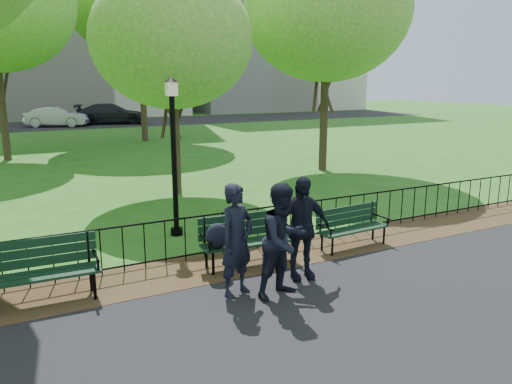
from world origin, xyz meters
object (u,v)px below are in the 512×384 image
tree_near_e (172,39)px  person_left (237,240)px  park_bench_left_a (34,265)px  person_right (301,228)px  park_bench_main (235,234)px  lamppost (174,151)px  tree_mid_e (327,10)px  park_bench_right_a (351,222)px  sedan_dark (112,114)px  person_mid (284,240)px  sedan_silver (56,117)px

tree_near_e → person_left: tree_near_e is taller
park_bench_left_a → person_right: size_ratio=1.07×
park_bench_main → person_right: size_ratio=1.03×
park_bench_main → lamppost: (-0.31, 2.48, 1.28)m
park_bench_left_a → tree_mid_e: bearing=37.2°
park_bench_main → tree_near_e: tree_near_e is taller
park_bench_right_a → sedan_dark: sedan_dark is taller
lamppost → tree_mid_e: (7.88, 5.44, 4.06)m
park_bench_main → tree_mid_e: bearing=49.3°
park_bench_main → tree_mid_e: 12.18m
lamppost → sedan_dark: 30.77m
sedan_dark → park_bench_right_a: bearing=-166.6°
park_bench_main → tree_mid_e: tree_mid_e is taller
person_mid → person_right: size_ratio=1.02×
park_bench_main → tree_near_e: size_ratio=0.29×
lamppost → tree_mid_e: bearing=34.6°
person_right → person_left: bearing=-166.0°
park_bench_left_a → sedan_dark: sedan_dark is taller
lamppost → person_left: 3.72m
person_mid → sedan_silver: 33.73m
tree_near_e → tree_mid_e: tree_mid_e is taller
tree_mid_e → person_right: bearing=-127.1°
park_bench_right_a → tree_near_e: size_ratio=0.25×
tree_near_e → sedan_silver: 25.94m
tree_mid_e → sedan_silver: 25.88m
park_bench_right_a → tree_mid_e: bearing=54.9°
tree_mid_e → sedan_dark: (-2.90, 24.91, -5.18)m
park_bench_right_a → person_mid: bearing=-153.7°
tree_near_e → sedan_silver: size_ratio=1.50×
park_bench_right_a → person_mid: size_ratio=0.89×
person_left → lamppost: bearing=66.1°
park_bench_left_a → tree_mid_e: (11.02, 7.82, 5.36)m
park_bench_main → sedan_silver: bearing=92.2°
park_bench_right_a → person_right: (-1.88, -0.96, 0.40)m
lamppost → person_right: bearing=-72.0°
tree_near_e → person_left: size_ratio=3.58×
sedan_silver → person_left: bearing=-159.7°
lamppost → sedan_silver: (0.75, 29.76, -1.19)m
person_mid → tree_mid_e: bearing=39.5°
park_bench_left_a → lamppost: lamppost is taller
tree_near_e → person_left: 8.69m
park_bench_main → person_left: person_left is taller
park_bench_main → park_bench_left_a: park_bench_left_a is taller
person_left → tree_near_e: bearing=57.1°
person_left → person_right: person_left is taller
lamppost → person_right: lamppost is taller
sedan_dark → park_bench_main: bearing=-171.3°
tree_near_e → person_right: bearing=-92.2°
park_bench_left_a → park_bench_right_a: bearing=0.6°
park_bench_right_a → lamppost: lamppost is taller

